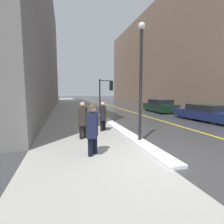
# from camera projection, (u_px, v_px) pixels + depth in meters

# --- Properties ---
(ground_plane) EXTENTS (160.00, 160.00, 0.00)m
(ground_plane) POSITION_uv_depth(u_px,v_px,m) (160.00, 161.00, 5.28)
(ground_plane) COLOR #38383A
(sidewalk_slab) EXTENTS (4.00, 80.00, 0.01)m
(sidewalk_slab) POSITION_uv_depth(u_px,v_px,m) (71.00, 111.00, 19.12)
(sidewalk_slab) COLOR #9E9B93
(sidewalk_slab) RESTS_ON ground
(road_centre_stripe) EXTENTS (0.16, 80.00, 0.00)m
(road_centre_stripe) POSITION_uv_depth(u_px,v_px,m) (123.00, 109.00, 20.70)
(road_centre_stripe) COLOR gold
(road_centre_stripe) RESTS_ON ground
(snow_bank_curb) EXTENTS (0.56, 11.31, 0.10)m
(snow_bank_curb) POSITION_uv_depth(u_px,v_px,m) (117.00, 127.00, 10.06)
(snow_bank_curb) COLOR white
(snow_bank_curb) RESTS_ON ground
(building_facade_left) EXTENTS (6.00, 36.00, 16.99)m
(building_facade_left) POSITION_uv_depth(u_px,v_px,m) (27.00, 40.00, 21.62)
(building_facade_left) COLOR slate
(building_facade_left) RESTS_ON ground
(building_facade_right) EXTENTS (6.00, 36.00, 14.88)m
(building_facade_right) POSITION_uv_depth(u_px,v_px,m) (161.00, 59.00, 28.92)
(building_facade_right) COLOR #846B56
(building_facade_right) RESTS_ON ground
(lamp_post) EXTENTS (0.28, 0.28, 4.73)m
(lamp_post) POSITION_uv_depth(u_px,v_px,m) (141.00, 72.00, 6.90)
(lamp_post) COLOR black
(lamp_post) RESTS_ON ground
(traffic_light_near) EXTENTS (1.31, 0.32, 3.25)m
(traffic_light_near) POSITION_uv_depth(u_px,v_px,m) (107.00, 89.00, 16.31)
(traffic_light_near) COLOR black
(traffic_light_near) RESTS_ON ground
(pedestrian_in_fedora) EXTENTS (0.46, 0.60, 1.74)m
(pedestrian_in_fedora) POSITION_uv_depth(u_px,v_px,m) (92.00, 127.00, 5.63)
(pedestrian_in_fedora) COLOR black
(pedestrian_in_fedora) RESTS_ON ground
(pedestrian_with_shoulder_bag) EXTENTS (0.45, 0.77, 1.64)m
(pedestrian_with_shoulder_bag) POSITION_uv_depth(u_px,v_px,m) (83.00, 118.00, 7.68)
(pedestrian_with_shoulder_bag) COLOR black
(pedestrian_with_shoulder_bag) RESTS_ON ground
(pedestrian_nearside) EXTENTS (0.43, 0.56, 1.55)m
(pedestrian_nearside) POSITION_uv_depth(u_px,v_px,m) (103.00, 115.00, 9.22)
(pedestrian_nearside) COLOR black
(pedestrian_nearside) RESTS_ON ground
(parked_car_navy) EXTENTS (2.20, 4.63, 1.18)m
(parked_car_navy) POSITION_uv_depth(u_px,v_px,m) (205.00, 113.00, 12.51)
(parked_car_navy) COLOR navy
(parked_car_navy) RESTS_ON ground
(parked_car_dark_green) EXTENTS (1.95, 4.25, 1.30)m
(parked_car_dark_green) POSITION_uv_depth(u_px,v_px,m) (160.00, 106.00, 18.01)
(parked_car_dark_green) COLOR black
(parked_car_dark_green) RESTS_ON ground
(fire_hydrant) EXTENTS (0.20, 0.20, 0.70)m
(fire_hydrant) POSITION_uv_depth(u_px,v_px,m) (106.00, 114.00, 13.41)
(fire_hydrant) COLOR gold
(fire_hydrant) RESTS_ON ground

